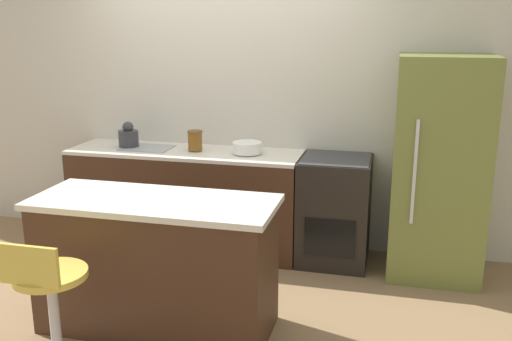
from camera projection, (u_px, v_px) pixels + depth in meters
name	position (u px, v px, depth m)	size (l,w,h in m)	color
ground_plane	(209.00, 263.00, 4.82)	(14.00, 14.00, 0.00)	#8E704C
wall_back	(228.00, 99.00, 5.08)	(8.00, 0.06, 2.60)	beige
back_counter	(186.00, 199.00, 5.07)	(2.04, 0.59, 0.90)	#422819
kitchen_island	(157.00, 264.00, 3.71)	(1.56, 0.63, 0.89)	#422819
oven_range	(334.00, 210.00, 4.76)	(0.57, 0.60, 0.90)	black
refrigerator	(439.00, 168.00, 4.43)	(0.70, 0.69, 1.74)	olive
stool_chair	(51.00, 304.00, 3.19)	(0.41, 0.41, 0.85)	#B7B7BC
kettle	(128.00, 137.00, 5.05)	(0.18, 0.18, 0.22)	#333338
mixing_bowl	(247.00, 148.00, 4.81)	(0.25, 0.25, 0.09)	white
canister_jar	(195.00, 140.00, 4.91)	(0.13, 0.13, 0.17)	brown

